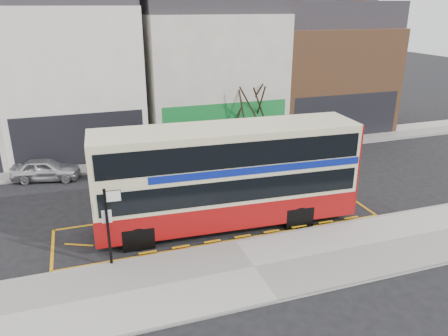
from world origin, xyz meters
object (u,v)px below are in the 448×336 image
object	(u,v)px
car_silver	(46,169)
car_white	(284,147)
bus_stop_post	(109,219)
double_decker_bus	(228,175)
street_tree_right	(251,94)
car_grey	(133,160)

from	to	relation	value
car_silver	car_white	distance (m)	13.97
bus_stop_post	car_white	distance (m)	14.48
car_white	bus_stop_post	bearing A→B (deg)	116.51
double_decker_bus	car_silver	bearing A→B (deg)	136.89
bus_stop_post	car_white	size ratio (longest dim) A/B	0.61
bus_stop_post	car_white	bearing A→B (deg)	42.30
car_white	double_decker_bus	bearing A→B (deg)	127.24
car_silver	street_tree_right	size ratio (longest dim) A/B	0.65
double_decker_bus	street_tree_right	world-z (taller)	street_tree_right
double_decker_bus	car_silver	distance (m)	11.30
bus_stop_post	car_silver	world-z (taller)	bus_stop_post
car_silver	car_grey	xyz separation A→B (m)	(4.68, -0.37, 0.13)
street_tree_right	car_white	bearing A→B (deg)	-53.73
bus_stop_post	street_tree_right	distance (m)	14.84
car_silver	car_grey	size ratio (longest dim) A/B	0.80
car_silver	bus_stop_post	bearing A→B (deg)	-151.72
car_silver	car_white	bearing A→B (deg)	-80.34
bus_stop_post	car_grey	xyz separation A→B (m)	(2.03, 9.46, -1.19)
double_decker_bus	car_grey	bearing A→B (deg)	114.73
car_white	street_tree_right	xyz separation A→B (m)	(-1.45, 1.98, 3.09)
car_silver	car_white	size ratio (longest dim) A/B	0.74
double_decker_bus	bus_stop_post	xyz separation A→B (m)	(-5.07, -1.77, -0.40)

